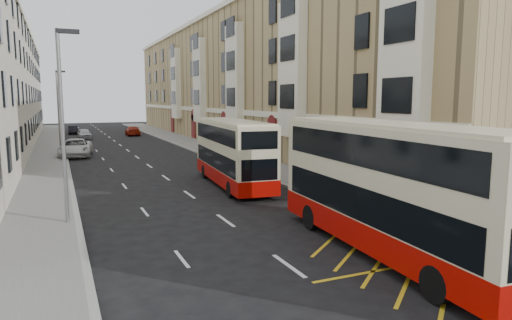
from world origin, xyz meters
name	(u,v)px	position (x,y,z in m)	size (l,w,h in m)	color
pavement_right	(234,157)	(8.00, 30.00, 0.07)	(4.00, 120.00, 0.15)	slate
pavement_left	(47,167)	(-7.50, 30.00, 0.07)	(3.00, 120.00, 0.15)	slate
kerb_right	(213,158)	(6.00, 30.00, 0.07)	(0.25, 120.00, 0.15)	gray
kerb_left	(68,166)	(-6.00, 30.00, 0.07)	(0.25, 120.00, 0.15)	gray
road_markings	(121,146)	(0.00, 45.00, 0.01)	(10.00, 110.00, 0.01)	silver
terrace_right	(241,81)	(14.88, 45.38, 7.52)	(10.75, 79.00, 15.25)	tan
guard_railing	(405,209)	(6.25, 5.75, 0.86)	(0.06, 6.56, 1.01)	#AB1109
street_lamp_near	(63,116)	(-6.35, 12.00, 4.64)	(0.93, 0.18, 8.00)	gray
street_lamp_far	(59,106)	(-6.35, 42.00, 4.64)	(0.93, 0.18, 8.00)	gray
double_decker_front	(391,189)	(3.68, 3.60, 2.31)	(3.34, 11.52, 4.54)	beige
double_decker_rear	(232,153)	(3.14, 17.43, 2.06)	(3.16, 10.28, 4.04)	beige
pedestrian_mid	(473,213)	(8.04, 3.98, 0.93)	(0.76, 0.59, 1.56)	black
pedestrian_far	(404,193)	(8.12, 7.91, 0.96)	(0.95, 0.39, 1.62)	black
white_van	(76,148)	(-5.13, 36.73, 0.82)	(2.72, 5.89, 1.64)	silver
car_silver	(84,134)	(-3.34, 55.91, 0.71)	(1.67, 4.15, 1.41)	#ACAFB3
car_dark	(73,130)	(-4.39, 66.07, 0.64)	(1.35, 3.88, 1.28)	black
car_red	(133,131)	(3.48, 59.71, 0.68)	(1.90, 4.66, 1.35)	#9C1A06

